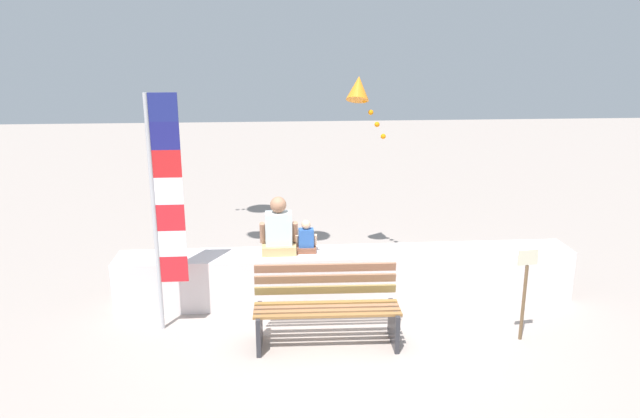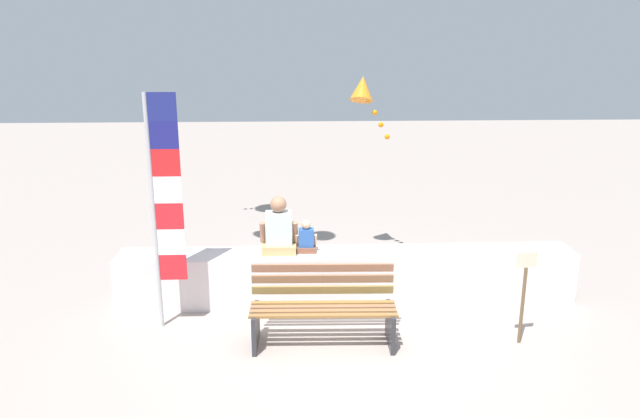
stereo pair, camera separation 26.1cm
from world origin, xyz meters
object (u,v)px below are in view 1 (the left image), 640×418
at_px(person_child, 306,239).
at_px(flag_banner, 163,201).
at_px(sign_post, 525,286).
at_px(park_bench, 326,308).
at_px(person_adult, 279,231).
at_px(kite_orange, 359,89).

distance_m(person_child, flag_banner, 1.98).
bearing_deg(flag_banner, sign_post, -8.43).
height_order(park_bench, flag_banner, flag_banner).
xyz_separation_m(person_adult, sign_post, (2.81, -1.32, -0.32)).
height_order(park_bench, person_adult, person_adult).
bearing_deg(person_adult, flag_banner, -151.92).
xyz_separation_m(park_bench, kite_orange, (0.74, 2.79, 2.27)).
relative_size(park_bench, sign_post, 1.51).
bearing_deg(flag_banner, park_bench, -14.61).
bearing_deg(person_child, flag_banner, -157.22).
xyz_separation_m(park_bench, flag_banner, (-1.86, 0.48, 1.20)).
bearing_deg(park_bench, kite_orange, 75.20).
height_order(person_adult, sign_post, person_adult).
distance_m(flag_banner, kite_orange, 3.63).
relative_size(park_bench, person_child, 3.84).
relative_size(person_adult, sign_post, 0.68).
relative_size(park_bench, person_adult, 2.21).
relative_size(person_child, flag_banner, 0.15).
bearing_deg(flag_banner, kite_orange, 41.62).
relative_size(person_child, kite_orange, 0.44).
bearing_deg(person_child, person_adult, -179.94).
bearing_deg(sign_post, park_bench, 176.74).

